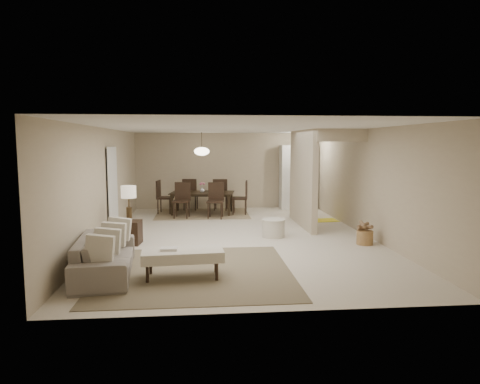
{
  "coord_description": "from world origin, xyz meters",
  "views": [
    {
      "loc": [
        -0.85,
        -9.73,
        2.16
      ],
      "look_at": [
        0.03,
        -0.03,
        1.05
      ],
      "focal_mm": 32.0,
      "sensor_mm": 36.0,
      "label": 1
    }
  ],
  "objects": [
    {
      "name": "floor",
      "position": [
        0.0,
        0.0,
        0.0
      ],
      "size": [
        9.0,
        9.0,
        0.0
      ],
      "primitive_type": "plane",
      "color": "beige",
      "rests_on": "ground"
    },
    {
      "name": "back_wall",
      "position": [
        0.0,
        4.5,
        1.25
      ],
      "size": [
        6.0,
        0.0,
        6.0
      ],
      "primitive_type": "plane",
      "rotation": [
        1.57,
        0.0,
        0.0
      ],
      "color": "tan",
      "rests_on": "floor"
    },
    {
      "name": "dining_chairs",
      "position": [
        -0.83,
        3.32,
        0.52
      ],
      "size": [
        2.8,
        2.19,
        1.03
      ],
      "color": "black",
      "rests_on": "dining_rug"
    },
    {
      "name": "partition",
      "position": [
        1.8,
        1.25,
        1.25
      ],
      "size": [
        0.15,
        2.5,
        2.5
      ],
      "primitive_type": "cube",
      "color": "tan",
      "rests_on": "floor"
    },
    {
      "name": "round_pouf",
      "position": [
        0.8,
        -0.1,
        0.21
      ],
      "size": [
        0.53,
        0.53,
        0.41
      ],
      "primitive_type": "cylinder",
      "color": "beige",
      "rests_on": "floor"
    },
    {
      "name": "table_lamp",
      "position": [
        -2.4,
        -0.52,
        1.07
      ],
      "size": [
        0.32,
        0.32,
        0.76
      ],
      "color": "#41301B",
      "rests_on": "side_table"
    },
    {
      "name": "side_table",
      "position": [
        -2.4,
        -0.52,
        0.25
      ],
      "size": [
        0.5,
        0.5,
        0.51
      ],
      "primitive_type": "cube",
      "rotation": [
        0.0,
        0.0,
        -0.1
      ],
      "color": "black",
      "rests_on": "floor"
    },
    {
      "name": "vase",
      "position": [
        -0.83,
        3.32,
        0.75
      ],
      "size": [
        0.19,
        0.19,
        0.15
      ],
      "primitive_type": "imported",
      "rotation": [
        0.0,
        0.0,
        -0.33
      ],
      "color": "silver",
      "rests_on": "dining_table"
    },
    {
      "name": "sofa",
      "position": [
        -2.45,
        -2.67,
        0.31
      ],
      "size": [
        2.23,
        1.06,
        0.63
      ],
      "primitive_type": "imported",
      "rotation": [
        0.0,
        0.0,
        1.67
      ],
      "color": "gray",
      "rests_on": "floor"
    },
    {
      "name": "ottoman_bench",
      "position": [
        -1.16,
        -2.97,
        0.37
      ],
      "size": [
        1.33,
        0.69,
        0.46
      ],
      "rotation": [
        0.0,
        0.0,
        0.08
      ],
      "color": "beige",
      "rests_on": "living_rug"
    },
    {
      "name": "right_wall",
      "position": [
        3.0,
        0.0,
        1.25
      ],
      "size": [
        0.0,
        9.0,
        9.0
      ],
      "primitive_type": "plane",
      "rotation": [
        1.57,
        0.0,
        -1.57
      ],
      "color": "tan",
      "rests_on": "floor"
    },
    {
      "name": "flush_light",
      "position": [
        2.3,
        3.2,
        2.46
      ],
      "size": [
        0.44,
        0.44,
        0.05
      ],
      "primitive_type": "cylinder",
      "color": "white",
      "rests_on": "ceiling"
    },
    {
      "name": "yellow_mat",
      "position": [
        2.49,
        1.88,
        0.01
      ],
      "size": [
        0.96,
        0.63,
        0.01
      ],
      "primitive_type": "cube",
      "rotation": [
        0.0,
        0.0,
        0.08
      ],
      "color": "yellow",
      "rests_on": "floor"
    },
    {
      "name": "dining_rug",
      "position": [
        -0.83,
        3.32,
        0.01
      ],
      "size": [
        2.8,
        2.1,
        0.01
      ],
      "primitive_type": "cube",
      "color": "#887854",
      "rests_on": "floor"
    },
    {
      "name": "living_rug",
      "position": [
        -0.96,
        -2.67,
        0.01
      ],
      "size": [
        3.2,
        3.2,
        0.01
      ],
      "primitive_type": "cube",
      "color": "brown",
      "rests_on": "floor"
    },
    {
      "name": "left_wall",
      "position": [
        -3.0,
        0.0,
        1.25
      ],
      "size": [
        0.0,
        9.0,
        9.0
      ],
      "primitive_type": "plane",
      "rotation": [
        1.57,
        0.0,
        1.57
      ],
      "color": "tan",
      "rests_on": "floor"
    },
    {
      "name": "ceiling",
      "position": [
        0.0,
        0.0,
        2.5
      ],
      "size": [
        9.0,
        9.0,
        0.0
      ],
      "primitive_type": "plane",
      "rotation": [
        3.14,
        0.0,
        0.0
      ],
      "color": "white",
      "rests_on": "back_wall"
    },
    {
      "name": "pendant_light",
      "position": [
        -0.83,
        3.32,
        1.92
      ],
      "size": [
        0.46,
        0.46,
        0.71
      ],
      "color": "#41301B",
      "rests_on": "ceiling"
    },
    {
      "name": "dining_table",
      "position": [
        -0.83,
        3.32,
        0.33
      ],
      "size": [
        2.04,
        1.33,
        0.67
      ],
      "primitive_type": "imported",
      "rotation": [
        0.0,
        0.0,
        -0.15
      ],
      "color": "black",
      "rests_on": "dining_rug"
    },
    {
      "name": "wicker_basket",
      "position": [
        2.63,
        -1.01,
        0.15
      ],
      "size": [
        0.42,
        0.42,
        0.3
      ],
      "primitive_type": "cylinder",
      "rotation": [
        0.0,
        0.0,
        0.24
      ],
      "color": "olive",
      "rests_on": "floor"
    },
    {
      "name": "pantry_cabinet",
      "position": [
        2.35,
        4.15,
        1.05
      ],
      "size": [
        1.2,
        0.55,
        2.1
      ],
      "primitive_type": "cube",
      "color": "white",
      "rests_on": "floor"
    },
    {
      "name": "doorway",
      "position": [
        -2.97,
        0.6,
        1.02
      ],
      "size": [
        0.04,
        0.9,
        2.04
      ],
      "primitive_type": "cube",
      "color": "black",
      "rests_on": "floor"
    }
  ]
}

